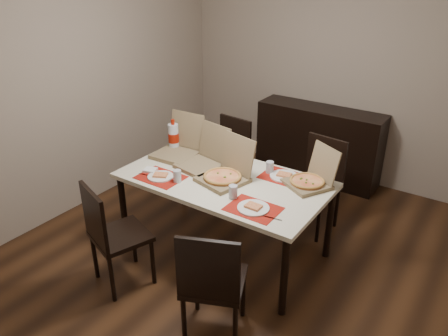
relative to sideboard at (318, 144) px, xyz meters
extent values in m
cube|color=#402513|center=(0.00, -1.78, -0.46)|extent=(3.80, 4.00, 0.02)
cube|color=gray|center=(0.00, 0.23, 0.85)|extent=(3.80, 0.02, 2.60)
cube|color=gray|center=(-1.91, -1.78, 0.85)|extent=(0.02, 4.00, 2.60)
cube|color=black|center=(0.00, 0.00, 0.00)|extent=(1.50, 0.40, 0.90)
cube|color=beige|center=(-0.10, -1.90, 0.28)|extent=(1.80, 1.00, 0.04)
cylinder|color=black|center=(-0.94, -2.34, -0.10)|extent=(0.06, 0.06, 0.71)
cylinder|color=black|center=(0.74, -2.34, -0.10)|extent=(0.06, 0.06, 0.71)
cylinder|color=black|center=(-0.94, -1.46, -0.10)|extent=(0.06, 0.06, 0.71)
cylinder|color=black|center=(0.74, -1.46, -0.10)|extent=(0.06, 0.06, 0.71)
cube|color=black|center=(-0.55, -2.74, 0.00)|extent=(0.54, 0.54, 0.04)
cube|color=black|center=(-0.61, -2.92, 0.25)|extent=(0.41, 0.17, 0.46)
cylinder|color=black|center=(-0.78, -2.85, -0.24)|extent=(0.04, 0.04, 0.43)
cylinder|color=black|center=(-0.44, -2.97, -0.24)|extent=(0.04, 0.04, 0.43)
cylinder|color=black|center=(-0.66, -2.51, -0.24)|extent=(0.04, 0.04, 0.43)
cylinder|color=black|center=(-0.32, -2.63, -0.24)|extent=(0.04, 0.04, 0.43)
cube|color=black|center=(0.41, -2.76, 0.00)|extent=(0.55, 0.55, 0.04)
cube|color=black|center=(0.48, -2.94, 0.25)|extent=(0.40, 0.19, 0.46)
cylinder|color=black|center=(0.31, -3.00, -0.24)|extent=(0.04, 0.04, 0.43)
cylinder|color=black|center=(0.64, -2.85, -0.24)|extent=(0.04, 0.04, 0.43)
cylinder|color=black|center=(0.17, -2.67, -0.24)|extent=(0.04, 0.04, 0.43)
cylinder|color=black|center=(0.50, -2.52, -0.24)|extent=(0.04, 0.04, 0.43)
cube|color=black|center=(-0.63, -1.12, 0.00)|extent=(0.46, 0.46, 0.04)
cube|color=black|center=(-0.61, -0.93, 0.25)|extent=(0.42, 0.07, 0.46)
cylinder|color=black|center=(-0.43, -0.95, -0.24)|extent=(0.04, 0.04, 0.43)
cylinder|color=black|center=(-0.79, -0.92, -0.24)|extent=(0.04, 0.04, 0.43)
cylinder|color=black|center=(-0.47, -1.31, -0.24)|extent=(0.04, 0.04, 0.43)
cylinder|color=black|center=(-0.82, -1.28, -0.24)|extent=(0.04, 0.04, 0.43)
cube|color=black|center=(0.42, -1.09, 0.00)|extent=(0.47, 0.47, 0.04)
cube|color=black|center=(0.45, -0.91, 0.25)|extent=(0.42, 0.08, 0.46)
cylinder|color=black|center=(0.62, -0.94, -0.24)|extent=(0.04, 0.04, 0.43)
cylinder|color=black|center=(0.27, -0.89, -0.24)|extent=(0.04, 0.04, 0.43)
cylinder|color=black|center=(0.58, -1.30, -0.24)|extent=(0.04, 0.04, 0.43)
cylinder|color=black|center=(0.22, -1.25, -0.24)|extent=(0.04, 0.04, 0.43)
cube|color=#A8130B|center=(-0.57, -2.20, 0.30)|extent=(0.40, 0.30, 0.00)
cylinder|color=white|center=(-0.57, -2.20, 0.31)|extent=(0.23, 0.23, 0.01)
cube|color=#F9D57C|center=(-0.57, -2.20, 0.33)|extent=(0.15, 0.13, 0.02)
cylinder|color=#AFB1BA|center=(-0.39, -2.18, 0.36)|extent=(0.07, 0.07, 0.11)
cube|color=#B2B2B7|center=(-0.68, -2.24, 0.30)|extent=(0.20, 0.04, 0.00)
cube|color=white|center=(-0.73, -2.16, 0.31)|extent=(0.13, 0.13, 0.02)
cube|color=#A8130B|center=(0.38, -2.20, 0.30)|extent=(0.40, 0.30, 0.00)
cylinder|color=white|center=(0.38, -2.20, 0.31)|extent=(0.25, 0.25, 0.01)
cube|color=#F9D57C|center=(0.38, -2.20, 0.33)|extent=(0.12, 0.09, 0.02)
cylinder|color=#AFB1BA|center=(0.15, -2.14, 0.36)|extent=(0.07, 0.07, 0.11)
cube|color=#B2B2B7|center=(0.54, -2.24, 0.30)|extent=(0.20, 0.04, 0.00)
cube|color=#A8130B|center=(-0.52, -1.55, 0.30)|extent=(0.40, 0.30, 0.00)
cylinder|color=white|center=(-0.52, -1.55, 0.31)|extent=(0.27, 0.27, 0.01)
cube|color=#F9D57C|center=(-0.52, -1.55, 0.33)|extent=(0.14, 0.12, 0.02)
cylinder|color=#AFB1BA|center=(-0.35, -1.61, 0.36)|extent=(0.07, 0.07, 0.11)
cube|color=#B2B2B7|center=(-0.72, -1.57, 0.30)|extent=(0.20, 0.04, 0.00)
cube|color=white|center=(-0.68, -1.51, 0.31)|extent=(0.13, 0.13, 0.02)
cube|color=#A8130B|center=(0.33, -1.58, 0.30)|extent=(0.40, 0.30, 0.00)
cylinder|color=white|center=(0.33, -1.58, 0.31)|extent=(0.25, 0.25, 0.01)
cube|color=#F9D57C|center=(0.33, -1.58, 0.33)|extent=(0.13, 0.11, 0.02)
cylinder|color=#AFB1BA|center=(0.18, -1.58, 0.36)|extent=(0.07, 0.07, 0.11)
cube|color=#B2B2B7|center=(0.54, -1.54, 0.30)|extent=(0.20, 0.04, 0.00)
cube|color=white|center=(-0.13, -2.01, 0.31)|extent=(0.16, 0.16, 0.02)
cube|color=#776344|center=(-0.08, -1.96, 0.32)|extent=(0.44, 0.44, 0.04)
cube|color=#776344|center=(-0.03, -1.78, 0.50)|extent=(0.37, 0.17, 0.33)
cylinder|color=#F9D57C|center=(-0.08, -1.96, 0.35)|extent=(0.38, 0.38, 0.02)
cube|color=#776344|center=(0.56, -1.62, 0.32)|extent=(0.44, 0.44, 0.03)
cube|color=#776344|center=(0.64, -1.48, 0.48)|extent=(0.32, 0.22, 0.29)
cylinder|color=#F9D57C|center=(0.56, -1.62, 0.34)|extent=(0.38, 0.38, 0.02)
cube|color=#776344|center=(-0.75, -1.77, 0.32)|extent=(0.40, 0.40, 0.04)
cube|color=#776344|center=(-0.76, -1.58, 0.51)|extent=(0.38, 0.10, 0.34)
cube|color=#776344|center=(-0.40, -1.84, 0.32)|extent=(0.43, 0.43, 0.04)
cube|color=#776344|center=(-0.36, -1.66, 0.50)|extent=(0.37, 0.15, 0.33)
cylinder|color=black|center=(-0.33, -1.77, 0.31)|extent=(0.22, 0.22, 0.01)
cylinder|color=gold|center=(-0.33, -1.77, 0.32)|extent=(0.20, 0.20, 0.02)
imported|color=white|center=(-0.08, -1.69, 0.31)|extent=(0.15, 0.15, 0.03)
cylinder|color=silver|center=(-0.87, -1.65, 0.43)|extent=(0.10, 0.10, 0.27)
cylinder|color=#961706|center=(-0.87, -1.65, 0.43)|extent=(0.11, 0.11, 0.09)
cylinder|color=#961706|center=(-0.87, -1.65, 0.59)|extent=(0.03, 0.03, 0.05)
camera|label=1|loc=(1.81, -4.71, 2.04)|focal=35.00mm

